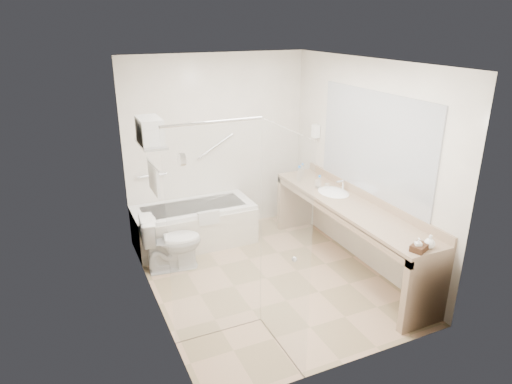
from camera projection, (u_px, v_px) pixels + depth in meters
name	position (u px, v px, depth m)	size (l,w,h in m)	color
floor	(266.00, 278.00, 5.46)	(3.20, 3.20, 0.00)	tan
ceiling	(268.00, 62.00, 4.57)	(2.60, 3.20, 0.10)	white
wall_back	(218.00, 145.00, 6.37)	(2.60, 0.10, 2.50)	silver
wall_front	(354.00, 239.00, 3.65)	(2.60, 0.10, 2.50)	silver
wall_left	(149.00, 197.00, 4.51)	(0.10, 3.20, 2.50)	silver
wall_right	(364.00, 165.00, 5.51)	(0.10, 3.20, 2.50)	silver
bathtub	(194.00, 225.00, 6.22)	(1.60, 0.73, 0.59)	white
grab_bar_short	(152.00, 175.00, 6.08)	(0.03, 0.03, 0.40)	silver
grab_bar_long	(215.00, 146.00, 6.32)	(0.03, 0.03, 0.60)	silver
shower_enclosure	(248.00, 240.00, 4.05)	(0.96, 0.91, 2.11)	silver
towel_shelf	(150.00, 139.00, 4.68)	(0.24, 0.55, 0.81)	silver
vanity_counter	(349.00, 219.00, 5.50)	(0.55, 2.70, 0.95)	tan
sink	(333.00, 194.00, 5.79)	(0.40, 0.52, 0.14)	white
faucet	(343.00, 185.00, 5.80)	(0.03, 0.03, 0.14)	silver
mirror	(373.00, 144.00, 5.28)	(0.02, 2.00, 1.20)	#A7ACB3
hairdryer_unit	(316.00, 131.00, 6.32)	(0.08, 0.10, 0.18)	white
toilet	(172.00, 242.00, 5.56)	(0.40, 0.72, 0.71)	white
amenity_basket	(419.00, 247.00, 4.31)	(0.18, 0.12, 0.06)	#432718
soap_bottle_a	(418.00, 248.00, 4.30)	(0.06, 0.13, 0.06)	white
soap_bottle_b	(430.00, 243.00, 4.35)	(0.11, 0.14, 0.11)	white
water_bottle_left	(299.00, 174.00, 6.15)	(0.07, 0.07, 0.21)	silver
water_bottle_mid	(319.00, 183.00, 5.86)	(0.06, 0.06, 0.18)	silver
water_bottle_right	(302.00, 170.00, 6.34)	(0.06, 0.06, 0.18)	silver
drinking_glass_near	(327.00, 187.00, 5.82)	(0.07, 0.07, 0.09)	silver
drinking_glass_far	(317.00, 184.00, 5.93)	(0.07, 0.07, 0.09)	silver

